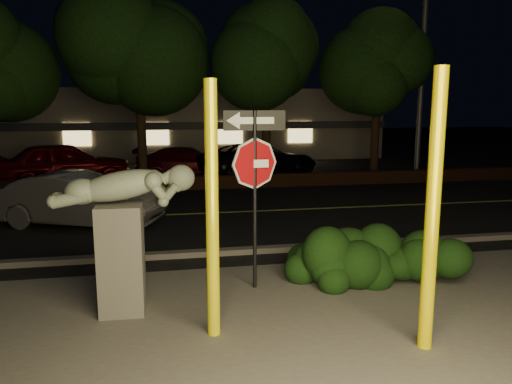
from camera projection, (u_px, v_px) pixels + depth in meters
ground at (214, 195)px, 17.61m from camera, size 90.00×90.00×0.00m
patio at (298, 333)px, 6.98m from camera, size 14.00×6.00×0.02m
road at (224, 213)px, 14.71m from camera, size 80.00×8.00×0.01m
lane_marking at (224, 212)px, 14.71m from camera, size 80.00×0.12×0.00m
curb at (249, 250)px, 10.74m from camera, size 80.00×0.25×0.12m
brick_wall at (210, 182)px, 18.82m from camera, size 40.00×0.35×0.50m
parking_lot at (198, 169)px, 24.38m from camera, size 40.00×12.00×0.01m
building at (188, 122)px, 31.75m from camera, size 22.00×10.20×4.00m
tree_far_b at (137, 28)px, 19.18m from camera, size 5.20×5.20×8.41m
tree_far_c at (267, 40)px, 19.80m from camera, size 4.80×4.80×7.84m
tree_far_d at (378, 50)px, 21.26m from camera, size 4.40×4.40×7.42m
yellow_pole_left at (212, 212)px, 6.64m from camera, size 0.17×0.17×3.50m
yellow_pole_right at (432, 214)px, 6.26m from camera, size 0.18×0.18×3.63m
signpost at (255, 164)px, 8.32m from camera, size 1.04×0.07×3.07m
sculpture at (122, 224)px, 7.48m from camera, size 2.12×0.68×2.28m
hedge_center at (318, 254)px, 9.10m from camera, size 2.00×1.38×0.95m
hedge_right at (355, 254)px, 8.78m from camera, size 1.92×1.41×1.13m
hedge_far_right at (424, 260)px, 8.74m from camera, size 1.60×1.31×0.96m
streetlight at (419, 17)px, 20.76m from camera, size 1.69×0.57×11.30m
silver_sedan at (78, 200)px, 13.02m from camera, size 4.52×2.99×1.41m
parked_car_red at (65, 163)px, 19.71m from camera, size 5.35×3.17×1.71m
parked_car_darkred at (188, 162)px, 21.67m from camera, size 4.73×2.33×1.32m
parked_car_dark at (259, 160)px, 21.70m from camera, size 5.91×4.36×1.49m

